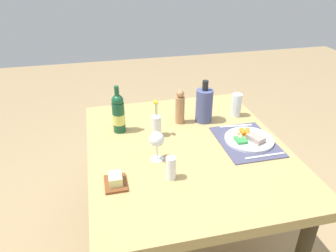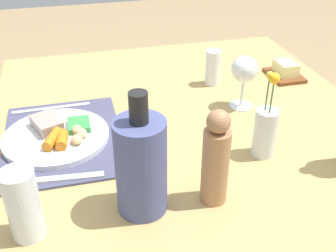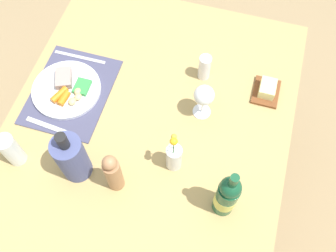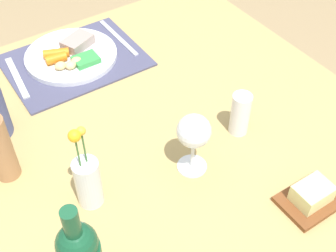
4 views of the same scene
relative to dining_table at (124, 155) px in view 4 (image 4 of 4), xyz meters
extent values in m
cube|color=tan|center=(0.00, 0.00, 0.05)|extent=(1.25, 1.06, 0.05)
cylinder|color=#332B19|center=(-0.53, -0.43, -0.30)|extent=(0.07, 0.07, 0.66)
cube|color=#44445F|center=(-0.03, -0.33, 0.08)|extent=(0.39, 0.30, 0.01)
cylinder|color=silver|center=(-0.03, -0.35, 0.09)|extent=(0.27, 0.27, 0.01)
cube|color=#A18C82|center=(-0.06, -0.37, 0.12)|extent=(0.11, 0.09, 0.03)
cylinder|color=orange|center=(0.01, -0.36, 0.11)|extent=(0.08, 0.05, 0.03)
cylinder|color=orange|center=(0.02, -0.33, 0.11)|extent=(0.06, 0.03, 0.03)
ellipsoid|color=tan|center=(-0.02, -0.30, 0.11)|extent=(0.03, 0.03, 0.02)
ellipsoid|color=#DCB77C|center=(0.00, -0.29, 0.11)|extent=(0.03, 0.03, 0.02)
ellipsoid|color=#DBB776|center=(0.03, -0.30, 0.11)|extent=(0.03, 0.03, 0.02)
cube|color=green|center=(-0.05, -0.29, 0.11)|extent=(0.07, 0.06, 0.02)
cube|color=silver|center=(-0.19, -0.36, 0.09)|extent=(0.02, 0.22, 0.00)
cube|color=silver|center=(0.14, -0.35, 0.09)|extent=(0.04, 0.20, 0.00)
cylinder|color=white|center=(-0.25, 0.15, 0.14)|extent=(0.05, 0.05, 0.11)
cylinder|color=#A9774E|center=(0.28, -0.03, 0.16)|extent=(0.06, 0.06, 0.17)
cube|color=brown|center=(-0.24, 0.40, 0.09)|extent=(0.13, 0.10, 0.01)
cube|color=#ECE793|center=(-0.24, 0.40, 0.11)|extent=(0.08, 0.06, 0.04)
sphere|color=#164D2D|center=(0.25, 0.34, 0.28)|extent=(0.07, 0.07, 0.07)
cylinder|color=#164D2D|center=(0.25, 0.34, 0.32)|extent=(0.03, 0.03, 0.08)
cylinder|color=silver|center=(0.15, 0.14, 0.14)|extent=(0.06, 0.06, 0.12)
cylinder|color=#3F7233|center=(0.15, 0.13, 0.18)|extent=(0.00, 0.00, 0.21)
sphere|color=gold|center=(0.15, 0.13, 0.29)|extent=(0.02, 0.02, 0.02)
cylinder|color=#3F7233|center=(0.16, 0.14, 0.18)|extent=(0.00, 0.00, 0.21)
sphere|color=yellow|center=(0.16, 0.14, 0.29)|extent=(0.03, 0.03, 0.03)
cylinder|color=white|center=(-0.08, 0.18, 0.08)|extent=(0.07, 0.07, 0.00)
cylinder|color=white|center=(-0.08, 0.18, 0.12)|extent=(0.01, 0.01, 0.08)
sphere|color=white|center=(-0.08, 0.18, 0.20)|extent=(0.08, 0.08, 0.08)
camera|label=1|loc=(-1.42, 0.44, 1.01)|focal=34.42mm
camera|label=2|loc=(0.89, -0.29, 0.67)|focal=43.69mm
camera|label=3|loc=(0.65, 0.26, 1.35)|focal=40.85mm
camera|label=4|loc=(0.34, 0.72, 0.90)|focal=49.09mm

